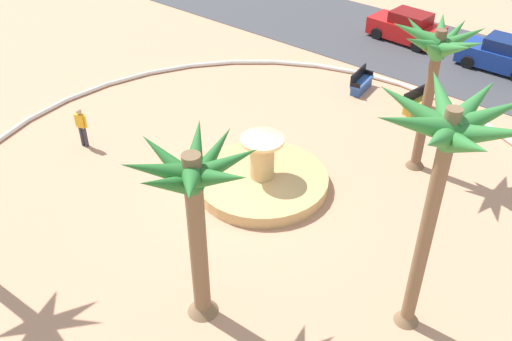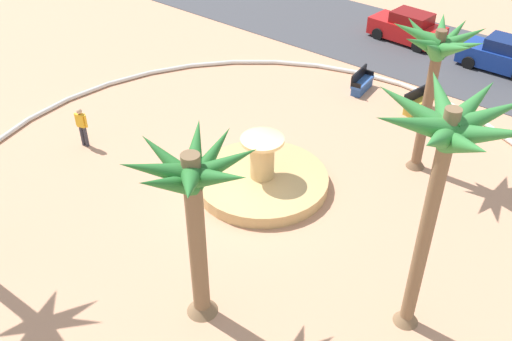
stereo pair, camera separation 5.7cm
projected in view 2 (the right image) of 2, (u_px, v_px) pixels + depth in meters
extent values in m
plane|color=tan|center=(253.00, 197.00, 20.41)|extent=(80.00, 80.00, 0.00)
torus|color=silver|center=(253.00, 194.00, 20.36)|extent=(22.03, 22.03, 0.20)
cube|color=#424247|center=(442.00, 55.00, 30.05)|extent=(48.00, 8.00, 0.03)
cylinder|color=tan|center=(262.00, 181.00, 20.80)|extent=(4.78, 4.78, 0.45)
cylinder|color=teal|center=(262.00, 182.00, 20.82)|extent=(4.21, 4.21, 0.34)
cylinder|color=tan|center=(262.00, 159.00, 20.24)|extent=(0.86, 0.86, 1.46)
cylinder|color=#E0B370|center=(262.00, 140.00, 19.78)|extent=(1.53, 1.53, 0.12)
cylinder|color=brown|center=(427.00, 103.00, 20.34)|extent=(0.37, 0.37, 5.44)
cone|color=brown|center=(416.00, 161.00, 21.78)|extent=(0.71, 0.71, 0.50)
cone|color=#337F38|center=(460.00, 47.00, 18.53)|extent=(1.77, 0.74, 1.22)
cone|color=#337F38|center=(462.00, 38.00, 19.01)|extent=(1.61, 1.63, 1.16)
cone|color=#337F38|center=(452.00, 37.00, 19.37)|extent=(0.84, 1.77, 1.33)
cone|color=#337F38|center=(441.00, 29.00, 19.51)|extent=(1.18, 1.82, 1.05)
cone|color=#337F38|center=(422.00, 35.00, 19.45)|extent=(1.78, 0.93, 1.32)
cone|color=#337F38|center=(416.00, 33.00, 19.13)|extent=(1.82, 1.05, 1.00)
cone|color=#337F38|center=(422.00, 44.00, 18.66)|extent=(1.18, 1.81, 1.18)
cone|color=#337F38|center=(432.00, 50.00, 18.52)|extent=(0.73, 1.75, 1.32)
cone|color=#337F38|center=(453.00, 49.00, 18.38)|extent=(1.77, 1.38, 1.20)
cylinder|color=brown|center=(197.00, 241.00, 14.67)|extent=(0.47, 0.47, 5.30)
cone|color=brown|center=(202.00, 304.00, 16.07)|extent=(0.88, 0.88, 0.50)
cone|color=#28702D|center=(218.00, 177.00, 12.96)|extent=(1.83, 0.73, 1.16)
cone|color=#28702D|center=(225.00, 163.00, 13.42)|extent=(1.59, 1.71, 1.17)
cone|color=#28702D|center=(211.00, 156.00, 13.86)|extent=(0.66, 1.78, 1.33)
cone|color=#28702D|center=(196.00, 147.00, 13.95)|extent=(1.51, 1.76, 1.15)
cone|color=#28702D|center=(167.00, 159.00, 13.70)|extent=(1.80, 0.73, 1.29)
cone|color=#28702D|center=(156.00, 170.00, 13.14)|extent=(1.52, 1.76, 1.09)
cone|color=#28702D|center=(167.00, 184.00, 12.94)|extent=(0.67, 1.78, 1.33)
cone|color=#28702D|center=(190.00, 185.00, 12.62)|extent=(1.63, 1.68, 1.04)
cylinder|color=brown|center=(426.00, 230.00, 13.97)|extent=(0.37, 0.37, 6.70)
cone|color=brown|center=(407.00, 315.00, 15.78)|extent=(0.70, 0.70, 0.50)
cone|color=#337F38|center=(491.00, 134.00, 11.81)|extent=(1.94, 0.74, 1.17)
cone|color=#337F38|center=(488.00, 115.00, 12.32)|extent=(1.60, 1.85, 1.06)
cone|color=#337F38|center=(472.00, 104.00, 12.64)|extent=(0.75, 1.94, 1.00)
cone|color=#337F38|center=(441.00, 99.00, 12.86)|extent=(1.64, 1.82, 1.01)
cone|color=#337F38|center=(413.00, 108.00, 12.59)|extent=(1.92, 0.65, 1.09)
cone|color=#337F38|center=(413.00, 124.00, 12.02)|extent=(1.62, 1.83, 1.07)
cone|color=#337F38|center=(437.00, 141.00, 11.64)|extent=(0.76, 1.94, 1.20)
cone|color=#337F38|center=(465.00, 146.00, 11.58)|extent=(1.73, 1.71, 1.30)
cube|color=gold|center=(419.00, 102.00, 25.07)|extent=(0.78, 1.66, 0.12)
cube|color=black|center=(416.00, 94.00, 25.03)|extent=(0.36, 1.59, 0.50)
cube|color=gold|center=(418.00, 107.00, 25.22)|extent=(0.72, 1.53, 0.39)
cube|color=black|center=(430.00, 94.00, 25.38)|extent=(0.46, 0.16, 0.24)
cube|color=black|center=(408.00, 105.00, 24.60)|extent=(0.46, 0.16, 0.24)
cube|color=#335BA8|center=(362.00, 82.00, 26.62)|extent=(0.70, 1.65, 0.12)
cube|color=black|center=(359.00, 75.00, 26.54)|extent=(0.28, 1.60, 0.50)
cube|color=#2B4E8F|center=(362.00, 87.00, 26.77)|extent=(0.65, 1.52, 0.39)
cube|color=black|center=(369.00, 73.00, 27.06)|extent=(0.46, 0.14, 0.24)
cube|color=black|center=(356.00, 86.00, 26.03)|extent=(0.46, 0.14, 0.24)
cylinder|color=#33333D|center=(82.00, 135.00, 22.88)|extent=(0.14, 0.14, 0.88)
cylinder|color=#33333D|center=(86.00, 136.00, 22.83)|extent=(0.14, 0.14, 0.88)
cube|color=yellow|center=(81.00, 120.00, 22.43)|extent=(0.39, 0.30, 0.56)
sphere|color=tan|center=(79.00, 111.00, 22.20)|extent=(0.22, 0.22, 0.22)
cylinder|color=yellow|center=(76.00, 119.00, 22.49)|extent=(0.09, 0.09, 0.53)
cylinder|color=yellow|center=(86.00, 121.00, 22.37)|extent=(0.09, 0.09, 0.53)
cube|color=red|center=(407.00, 30.00, 31.18)|extent=(4.11, 1.97, 0.90)
cube|color=maroon|center=(412.00, 18.00, 30.64)|extent=(2.09, 1.58, 0.60)
cube|color=#333D47|center=(397.00, 15.00, 31.19)|extent=(0.38, 1.38, 0.51)
cylinder|color=black|center=(378.00, 34.00, 31.55)|extent=(0.65, 0.26, 0.64)
cylinder|color=black|center=(395.00, 25.00, 32.55)|extent=(0.65, 0.26, 0.64)
cylinder|color=black|center=(418.00, 47.00, 30.17)|extent=(0.65, 0.26, 0.64)
cylinder|color=black|center=(434.00, 37.00, 31.17)|extent=(0.65, 0.26, 0.64)
cube|color=navy|center=(501.00, 58.00, 28.30)|extent=(4.00, 1.70, 0.90)
cube|color=navy|center=(509.00, 45.00, 27.77)|extent=(2.00, 1.45, 0.60)
cube|color=#333D47|center=(490.00, 42.00, 28.28)|extent=(0.29, 1.36, 0.51)
cylinder|color=black|center=(469.00, 63.00, 28.59)|extent=(0.64, 0.22, 0.64)
cylinder|color=black|center=(482.00, 52.00, 29.65)|extent=(0.64, 0.22, 0.64)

